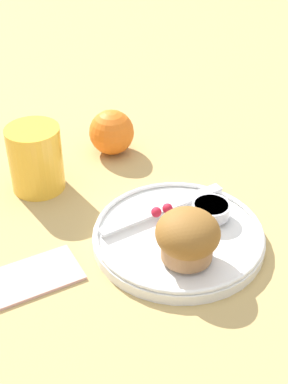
{
  "coord_description": "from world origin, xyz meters",
  "views": [
    {
      "loc": [
        -0.27,
        -0.44,
        0.45
      ],
      "look_at": [
        -0.01,
        0.04,
        0.06
      ],
      "focal_mm": 50.0,
      "sensor_mm": 36.0,
      "label": 1
    }
  ],
  "objects_px": {
    "butter_knife": "(163,209)",
    "juice_glass": "(36,159)",
    "muffin": "(188,237)",
    "orange_fruit": "(112,132)"
  },
  "relations": [
    {
      "from": "orange_fruit",
      "to": "juice_glass",
      "type": "xyz_separation_m",
      "value": [
        -0.14,
        -0.04,
        0.01
      ]
    },
    {
      "from": "juice_glass",
      "to": "butter_knife",
      "type": "bearing_deg",
      "value": -53.04
    },
    {
      "from": "muffin",
      "to": "juice_glass",
      "type": "bearing_deg",
      "value": 111.45
    },
    {
      "from": "muffin",
      "to": "juice_glass",
      "type": "distance_m",
      "value": 0.26
    },
    {
      "from": "butter_knife",
      "to": "orange_fruit",
      "type": "bearing_deg",
      "value": 80.82
    },
    {
      "from": "juice_glass",
      "to": "muffin",
      "type": "bearing_deg",
      "value": -68.55
    },
    {
      "from": "butter_knife",
      "to": "juice_glass",
      "type": "relative_size",
      "value": 1.96
    },
    {
      "from": "butter_knife",
      "to": "juice_glass",
      "type": "height_order",
      "value": "juice_glass"
    },
    {
      "from": "butter_knife",
      "to": "juice_glass",
      "type": "xyz_separation_m",
      "value": [
        -0.12,
        0.16,
        0.03
      ]
    },
    {
      "from": "orange_fruit",
      "to": "juice_glass",
      "type": "bearing_deg",
      "value": -164.44
    }
  ]
}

